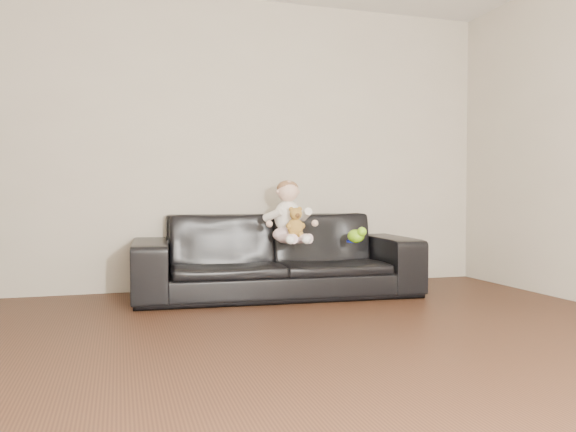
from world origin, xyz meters
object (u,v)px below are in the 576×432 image
object	(u,v)px
teddy_bear	(295,222)
toy_rattle	(352,239)
toy_blue_disc	(353,241)
toy_green	(356,236)
baby	(289,215)
sofa	(276,255)

from	to	relation	value
teddy_bear	toy_rattle	bearing A→B (deg)	3.69
toy_rattle	toy_blue_disc	size ratio (longest dim) A/B	0.54
toy_green	toy_blue_disc	bearing A→B (deg)	85.49
baby	toy_green	distance (m)	0.58
sofa	teddy_bear	size ratio (longest dim) A/B	9.88
toy_rattle	toy_blue_disc	xyz separation A→B (m)	(0.01, -0.00, -0.02)
toy_rattle	toy_green	bearing A→B (deg)	-87.36
toy_blue_disc	toy_green	bearing A→B (deg)	-94.51
toy_rattle	toy_blue_disc	distance (m)	0.02
baby	toy_blue_disc	size ratio (longest dim) A/B	4.51
baby	toy_blue_disc	world-z (taller)	baby
sofa	toy_rattle	distance (m)	0.65
teddy_bear	toy_rattle	xyz separation A→B (m)	(0.51, 0.07, -0.15)
teddy_bear	toy_green	size ratio (longest dim) A/B	1.46
sofa	baby	distance (m)	0.36
teddy_bear	toy_green	bearing A→B (deg)	-3.63
sofa	teddy_bear	bearing A→B (deg)	-70.57
sofa	toy_blue_disc	xyz separation A→B (m)	(0.60, -0.22, 0.11)
baby	toy_green	size ratio (longest dim) A/B	3.19
toy_green	teddy_bear	bearing A→B (deg)	-179.91
sofa	toy_green	bearing A→B (deg)	-21.56
teddy_bear	toy_blue_disc	size ratio (longest dim) A/B	2.07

